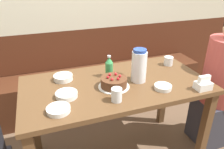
{
  "coord_description": "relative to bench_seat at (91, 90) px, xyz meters",
  "views": [
    {
      "loc": [
        -0.51,
        -1.34,
        1.53
      ],
      "look_at": [
        -0.01,
        0.05,
        0.8
      ],
      "focal_mm": 35.0,
      "sensor_mm": 36.0,
      "label": 1
    }
  ],
  "objects": [
    {
      "name": "bowl_side_dish",
      "position": [
        -0.36,
        -0.65,
        0.54
      ],
      "size": [
        0.14,
        0.14,
        0.04
      ],
      "color": "white",
      "rests_on": "dining_table"
    },
    {
      "name": "bowl_rice_small",
      "position": [
        -0.38,
        -0.9,
        0.54
      ],
      "size": [
        0.15,
        0.15,
        0.03
      ],
      "color": "white",
      "rests_on": "dining_table"
    },
    {
      "name": "glass_tumbler_short",
      "position": [
        0.55,
        -0.67,
        0.56
      ],
      "size": [
        0.08,
        0.08,
        0.08
      ],
      "color": "silver",
      "rests_on": "dining_table"
    },
    {
      "name": "birthday_cake",
      "position": [
        -0.04,
        -0.88,
        0.56
      ],
      "size": [
        0.23,
        0.23,
        0.09
      ],
      "color": "white",
      "rests_on": "dining_table"
    },
    {
      "name": "water_pitcher",
      "position": [
        0.17,
        -0.85,
        0.64
      ],
      "size": [
        0.11,
        0.11,
        0.25
      ],
      "color": "white",
      "rests_on": "dining_table"
    },
    {
      "name": "napkin_holder",
      "position": [
        0.55,
        -1.12,
        0.56
      ],
      "size": [
        0.11,
        0.08,
        0.11
      ],
      "color": "white",
      "rests_on": "dining_table"
    },
    {
      "name": "soju_bottle",
      "position": [
        -0.01,
        -0.71,
        0.6
      ],
      "size": [
        0.06,
        0.06,
        0.18
      ],
      "color": "#388E4C",
      "rests_on": "dining_table"
    },
    {
      "name": "glass_water_tall",
      "position": [
        -0.08,
        -1.06,
        0.56
      ],
      "size": [
        0.07,
        0.07,
        0.09
      ],
      "color": "silver",
      "rests_on": "dining_table"
    },
    {
      "name": "bench_seat",
      "position": [
        0.0,
        0.0,
        0.0
      ],
      "size": [
        2.66,
        0.38,
        0.47
      ],
      "color": "#472314",
      "rests_on": "ground_plane"
    },
    {
      "name": "bowl_sauce_shallow",
      "position": [
        -0.45,
        -1.05,
        0.53
      ],
      "size": [
        0.14,
        0.14,
        0.03
      ],
      "color": "white",
      "rests_on": "dining_table"
    },
    {
      "name": "person_teal_shirt",
      "position": [
        0.95,
        -0.92,
        0.34
      ],
      "size": [
        0.34,
        0.34,
        1.2
      ],
      "rotation": [
        0.0,
        0.0,
        3.14
      ],
      "color": "#33333D",
      "rests_on": "ground_plane"
    },
    {
      "name": "dining_table",
      "position": [
        0.0,
        -0.83,
        0.41
      ],
      "size": [
        1.38,
        0.72,
        0.75
      ],
      "color": "brown",
      "rests_on": "ground_plane"
    },
    {
      "name": "bowl_soup_white",
      "position": [
        0.28,
        -1.02,
        0.53
      ],
      "size": [
        0.12,
        0.12,
        0.03
      ],
      "color": "white",
      "rests_on": "dining_table"
    }
  ]
}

